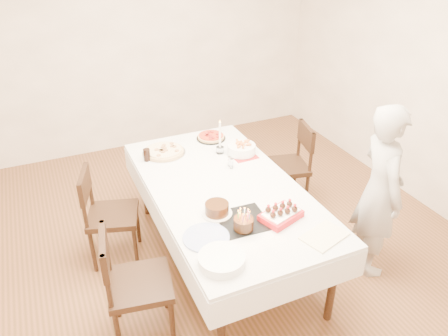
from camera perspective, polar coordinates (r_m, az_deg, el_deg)
name	(u,v)px	position (r m, az deg, el deg)	size (l,w,h in m)	color
floor	(225,253)	(4.03, 0.12, -11.02)	(5.00, 5.00, 0.00)	#55381D
wall_back	(140,41)	(5.58, -10.87, 15.99)	(4.50, 0.04, 2.70)	white
wall_right	(444,77)	(4.65, 26.81, 10.61)	(0.04, 5.00, 2.70)	white
dining_table	(224,224)	(3.75, 0.00, -7.28)	(1.14, 2.14, 0.75)	silver
chair_right_savory	(286,166)	(4.49, 8.08, 0.21)	(0.45, 0.45, 0.89)	#321D10
chair_left_savory	(113,215)	(3.85, -14.30, -6.02)	(0.45, 0.45, 0.88)	#321D10
chair_left_dessert	(140,284)	(3.15, -10.94, -14.69)	(0.47, 0.47, 0.92)	#321D10
person	(380,191)	(3.71, 19.65, -2.90)	(0.54, 0.36, 1.49)	#B2ADA8
pizza_white	(164,151)	(4.06, -7.86, 2.16)	(0.40, 0.40, 0.04)	beige
pizza_pepperoni	(211,137)	(4.30, -1.71, 4.10)	(0.28, 0.28, 0.04)	red
red_placemat	(243,156)	(4.00, 2.56, 1.62)	(0.22, 0.22, 0.01)	#B21E1E
pasta_bowl	(241,149)	(4.01, 2.29, 2.50)	(0.26, 0.26, 0.08)	white
taper_candle	(220,137)	(3.97, -0.53, 4.12)	(0.07, 0.07, 0.34)	white
shaker_pair	(231,164)	(3.77, 0.98, 0.59)	(0.08, 0.08, 0.09)	white
cola_glass	(147,155)	(3.95, -10.05, 1.70)	(0.06, 0.06, 0.11)	black
layer_cake	(217,209)	(3.20, -0.93, -5.37)	(0.22, 0.22, 0.09)	#391E0E
cake_board	(243,221)	(3.16, 2.51, -6.90)	(0.34, 0.34, 0.01)	black
birthday_cake	(244,220)	(3.03, 2.58, -6.75)	(0.14, 0.14, 0.14)	#321A0D
strawberry_box	(281,215)	(3.18, 7.46, -6.05)	(0.30, 0.20, 0.07)	#AD131A
box_lid	(324,237)	(3.09, 12.96, -8.74)	(0.31, 0.21, 0.03)	beige
plate_stack	(222,260)	(2.79, -0.32, -11.88)	(0.30, 0.30, 0.06)	white
china_plate	(206,237)	(3.00, -2.35, -9.04)	(0.32, 0.32, 0.01)	white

